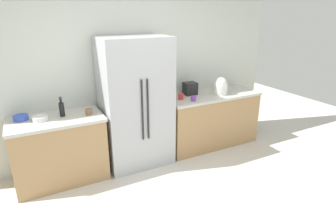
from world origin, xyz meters
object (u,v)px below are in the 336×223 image
cup_b (193,98)px  bowl_a (40,118)px  refrigerator (136,103)px  cup_a (89,112)px  cup_c (181,96)px  rice_cooker (220,86)px  toaster (190,88)px  bottle_a (62,109)px  bowl_b (21,118)px

cup_b → bowl_a: (-2.12, 0.19, -0.01)m
refrigerator → cup_a: 0.67m
cup_a → cup_c: size_ratio=1.00×
rice_cooker → cup_a: 2.12m
rice_cooker → cup_b: size_ratio=3.49×
refrigerator → toaster: size_ratio=9.10×
refrigerator → bottle_a: size_ratio=7.16×
refrigerator → cup_c: refrigerator is taller
bottle_a → bowl_a: bottle_a is taller
refrigerator → rice_cooker: refrigerator is taller
bottle_a → bowl_b: size_ratio=1.46×
cup_b → bowl_b: bearing=172.3°
rice_cooker → bowl_b: size_ratio=1.58×
bottle_a → cup_a: bearing=-15.7°
bowl_a → bowl_b: bearing=149.5°
bottle_a → cup_c: (1.72, -0.07, -0.05)m
toaster → bowl_b: size_ratio=1.15×
rice_cooker → toaster: bearing=154.5°
rice_cooker → bowl_a: bearing=178.3°
rice_cooker → cup_a: rice_cooker is taller
bowl_b → cup_c: bearing=-4.3°
cup_b → bowl_b: (-2.33, 0.32, -0.01)m
cup_b → rice_cooker: bearing=10.8°
toaster → cup_b: toaster is taller
bottle_a → bowl_b: bearing=168.9°
cup_b → cup_c: size_ratio=0.85×
toaster → bowl_b: bearing=-179.8°
refrigerator → bowl_b: refrigerator is taller
cup_b → bowl_a: bearing=174.9°
toaster → rice_cooker: size_ratio=0.73×
bowl_a → bowl_b: 0.24m
cup_c → bowl_b: (-2.20, 0.16, -0.02)m
cup_b → bowl_b: 2.35m
toaster → cup_a: size_ratio=2.18×
bowl_a → bowl_b: size_ratio=1.06×
rice_cooker → bowl_a: 2.71m
cup_a → cup_b: (1.53, -0.13, 0.00)m
cup_c → toaster: bearing=32.5°
toaster → bottle_a: bottle_a is taller
toaster → rice_cooker: bearing=-25.5°
bottle_a → cup_c: 1.72m
refrigerator → cup_a: (-0.67, -0.04, -0.01)m
cup_c → bottle_a: bearing=177.7°
rice_cooker → cup_c: bearing=176.8°
cup_a → bowl_b: cup_a is taller
rice_cooker → bowl_a: (-2.70, 0.08, -0.10)m
cup_a → bowl_a: bearing=174.2°
refrigerator → cup_b: size_ratio=23.12×
refrigerator → cup_c: size_ratio=19.75×
refrigerator → cup_b: bearing=-11.2°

